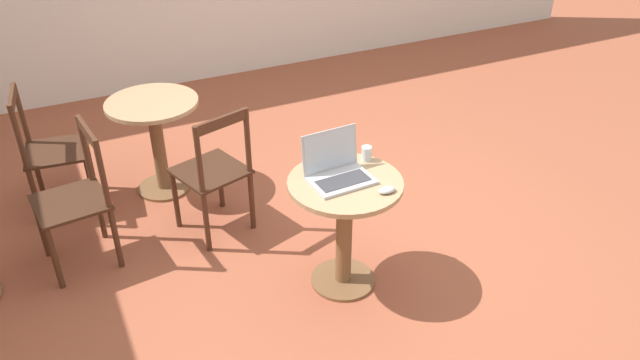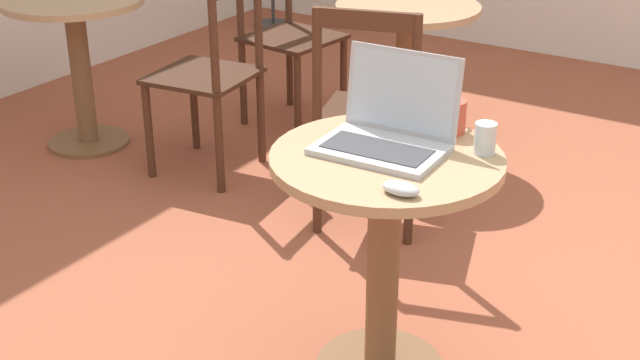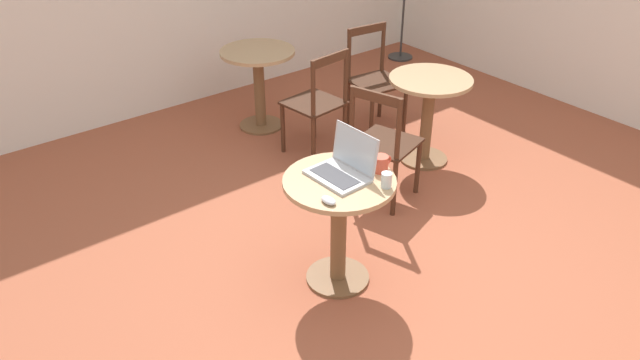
# 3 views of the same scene
# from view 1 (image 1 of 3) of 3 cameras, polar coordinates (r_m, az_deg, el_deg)

# --- Properties ---
(ground_plane) EXTENTS (16.00, 16.00, 0.00)m
(ground_plane) POSITION_cam_1_polar(r_m,az_deg,el_deg) (4.14, 3.29, -6.16)
(ground_plane) COLOR #9E5138
(cafe_table_near) EXTENTS (0.65, 0.65, 0.72)m
(cafe_table_near) POSITION_cam_1_polar(r_m,az_deg,el_deg) (3.56, 2.26, -2.99)
(cafe_table_near) COLOR brown
(cafe_table_near) RESTS_ON ground_plane
(cafe_table_mid) EXTENTS (0.65, 0.65, 0.72)m
(cafe_table_mid) POSITION_cam_1_polar(r_m,az_deg,el_deg) (4.62, -14.80, 4.61)
(cafe_table_mid) COLOR brown
(cafe_table_mid) RESTS_ON ground_plane
(chair_mid_back) EXTENTS (0.46, 0.46, 0.91)m
(chair_mid_back) POSITION_cam_1_polar(r_m,az_deg,el_deg) (4.67, -23.46, 2.40)
(chair_mid_back) COLOR #472819
(chair_mid_back) RESTS_ON ground_plane
(chair_mid_left) EXTENTS (0.52, 0.52, 0.91)m
(chair_mid_left) POSITION_cam_1_polar(r_m,az_deg,el_deg) (4.09, -9.64, 0.63)
(chair_mid_left) COLOR #472819
(chair_mid_left) RESTS_ON ground_plane
(chair_far_front) EXTENTS (0.46, 0.46, 0.91)m
(chair_far_front) POSITION_cam_1_polar(r_m,az_deg,el_deg) (4.05, -21.27, -1.68)
(chair_far_front) COLOR #472819
(chair_far_front) RESTS_ON ground_plane
(laptop) EXTENTS (0.29, 0.35, 0.25)m
(laptop) POSITION_cam_1_polar(r_m,az_deg,el_deg) (3.44, 1.61, 0.89)
(laptop) COLOR #B7B7BC
(laptop) RESTS_ON cafe_table_near
(mouse) EXTENTS (0.06, 0.10, 0.03)m
(mouse) POSITION_cam_1_polar(r_m,az_deg,el_deg) (3.36, 6.13, -0.91)
(mouse) COLOR #B7B7BC
(mouse) RESTS_ON cafe_table_near
(mug) EXTENTS (0.13, 0.09, 0.10)m
(mug) POSITION_cam_1_polar(r_m,az_deg,el_deg) (3.64, 1.55, 2.67)
(mug) COLOR #C64C38
(mug) RESTS_ON cafe_table_near
(drinking_glass) EXTENTS (0.06, 0.06, 0.09)m
(drinking_glass) POSITION_cam_1_polar(r_m,az_deg,el_deg) (3.63, 4.27, 2.43)
(drinking_glass) COLOR silver
(drinking_glass) RESTS_ON cafe_table_near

